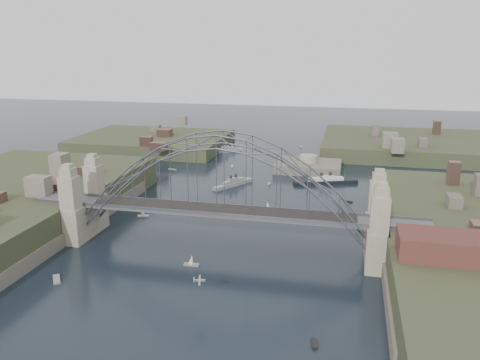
% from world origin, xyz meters
% --- Properties ---
extents(ground, '(500.00, 500.00, 0.00)m').
position_xyz_m(ground, '(0.00, 0.00, 0.00)').
color(ground, black).
rests_on(ground, ground).
extents(bridge, '(84.00, 13.80, 24.60)m').
position_xyz_m(bridge, '(0.00, 0.00, 12.32)').
color(bridge, '#545456').
rests_on(bridge, ground).
extents(headland_nw, '(60.00, 45.00, 9.00)m').
position_xyz_m(headland_nw, '(-55.00, 95.00, 0.50)').
color(headland_nw, '#363C23').
rests_on(headland_nw, ground).
extents(headland_ne, '(70.00, 55.00, 9.50)m').
position_xyz_m(headland_ne, '(50.00, 110.00, 0.75)').
color(headland_ne, '#363C23').
rests_on(headland_ne, ground).
extents(fort_island, '(22.00, 16.00, 9.40)m').
position_xyz_m(fort_island, '(12.00, 70.00, -0.34)').
color(fort_island, '#5F584B').
rests_on(fort_island, ground).
extents(wharf_shed, '(20.00, 8.00, 4.00)m').
position_xyz_m(wharf_shed, '(44.00, -14.00, 10.00)').
color(wharf_shed, '#592D26').
rests_on(wharf_shed, shore_east).
extents(finger_pier, '(4.00, 22.00, 1.40)m').
position_xyz_m(finger_pier, '(39.00, -28.00, 0.70)').
color(finger_pier, '#545456').
rests_on(finger_pier, ground).
extents(naval_cruiser_near, '(9.70, 14.49, 4.68)m').
position_xyz_m(naval_cruiser_near, '(-8.52, 46.27, 0.73)').
color(naval_cruiser_near, gray).
rests_on(naval_cruiser_near, ground).
extents(naval_cruiser_far, '(13.32, 10.48, 5.05)m').
position_xyz_m(naval_cruiser_far, '(-23.33, 92.27, 0.79)').
color(naval_cruiser_far, gray).
rests_on(naval_cruiser_far, ground).
extents(ocean_liner, '(19.75, 9.44, 4.92)m').
position_xyz_m(ocean_liner, '(18.78, 54.87, 0.76)').
color(ocean_liner, black).
rests_on(ocean_liner, ground).
extents(aeroplane, '(1.99, 3.50, 0.52)m').
position_xyz_m(aeroplane, '(3.05, -25.41, 5.30)').
color(aeroplane, '#9FA0A6').
extents(small_boat_a, '(2.87, 1.55, 2.38)m').
position_xyz_m(small_boat_a, '(-24.00, 14.22, 0.80)').
color(small_boat_a, silver).
rests_on(small_boat_a, ground).
extents(small_boat_b, '(1.67, 1.91, 2.38)m').
position_xyz_m(small_boat_b, '(5.47, 26.79, 0.96)').
color(small_boat_b, silver).
rests_on(small_boat_b, ground).
extents(small_boat_c, '(3.02, 1.09, 2.38)m').
position_xyz_m(small_boat_c, '(-3.35, -9.85, 0.76)').
color(small_boat_c, silver).
rests_on(small_boat_c, ground).
extents(small_boat_d, '(1.97, 1.51, 0.45)m').
position_xyz_m(small_boat_d, '(26.15, 37.65, 0.15)').
color(small_boat_d, silver).
rests_on(small_boat_d, ground).
extents(small_boat_e, '(3.13, 2.06, 0.45)m').
position_xyz_m(small_boat_e, '(-33.56, 60.59, 0.15)').
color(small_boat_e, silver).
rests_on(small_boat_e, ground).
extents(small_boat_f, '(0.64, 1.49, 1.43)m').
position_xyz_m(small_boat_f, '(1.92, 50.24, 0.30)').
color(small_boat_f, silver).
rests_on(small_boat_f, ground).
extents(small_boat_g, '(1.20, 2.52, 0.45)m').
position_xyz_m(small_boat_g, '(22.06, -30.88, 0.15)').
color(small_boat_g, silver).
rests_on(small_boat_g, ground).
extents(small_boat_h, '(1.07, 2.16, 1.43)m').
position_xyz_m(small_boat_h, '(-14.58, 69.41, 0.29)').
color(small_boat_h, silver).
rests_on(small_boat_h, ground).
extents(small_boat_i, '(1.84, 2.28, 2.38)m').
position_xyz_m(small_boat_i, '(30.47, 14.56, 0.89)').
color(small_boat_i, silver).
rests_on(small_boat_i, ground).
extents(small_boat_j, '(3.05, 3.64, 0.45)m').
position_xyz_m(small_boat_j, '(-25.50, -21.26, 0.15)').
color(small_boat_j, silver).
rests_on(small_boat_j, ground).
extents(small_boat_k, '(1.20, 1.94, 1.43)m').
position_xyz_m(small_boat_k, '(5.44, 108.98, 0.29)').
color(small_boat_k, silver).
rests_on(small_boat_k, ground).
extents(small_boat_l, '(1.21, 2.63, 2.38)m').
position_xyz_m(small_boat_l, '(-36.43, 24.09, 0.84)').
color(small_boat_l, silver).
rests_on(small_boat_l, ground).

